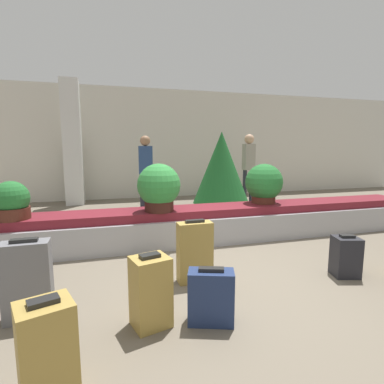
{
  "coord_description": "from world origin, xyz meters",
  "views": [
    {
      "loc": [
        -1.27,
        -3.05,
        1.47
      ],
      "look_at": [
        0.0,
        1.39,
        0.79
      ],
      "focal_mm": 28.0,
      "sensor_mm": 36.0,
      "label": 1
    }
  ],
  "objects_px": {
    "suitcase_5": "(346,256)",
    "suitcase_1": "(195,252)",
    "suitcase_6": "(27,281)",
    "potted_plant_1": "(11,202)",
    "suitcase_3": "(47,349)",
    "potted_plant_0": "(159,188)",
    "traveler_0": "(249,161)",
    "decorated_tree": "(221,168)",
    "suitcase_2": "(211,297)",
    "traveler_1": "(146,165)",
    "pillar": "(72,143)",
    "potted_plant_2": "(264,184)",
    "suitcase_0": "(151,291)"
  },
  "relations": [
    {
      "from": "suitcase_3",
      "to": "potted_plant_1",
      "type": "bearing_deg",
      "value": 88.26
    },
    {
      "from": "traveler_1",
      "to": "decorated_tree",
      "type": "distance_m",
      "value": 1.83
    },
    {
      "from": "suitcase_0",
      "to": "traveler_1",
      "type": "bearing_deg",
      "value": 67.82
    },
    {
      "from": "suitcase_5",
      "to": "suitcase_6",
      "type": "xyz_separation_m",
      "value": [
        -3.31,
        0.02,
        0.12
      ]
    },
    {
      "from": "suitcase_1",
      "to": "suitcase_3",
      "type": "distance_m",
      "value": 1.78
    },
    {
      "from": "suitcase_0",
      "to": "suitcase_6",
      "type": "height_order",
      "value": "suitcase_6"
    },
    {
      "from": "suitcase_3",
      "to": "decorated_tree",
      "type": "distance_m",
      "value": 5.7
    },
    {
      "from": "pillar",
      "to": "suitcase_3",
      "type": "bearing_deg",
      "value": -86.16
    },
    {
      "from": "potted_plant_2",
      "to": "suitcase_6",
      "type": "bearing_deg",
      "value": -151.04
    },
    {
      "from": "pillar",
      "to": "suitcase_1",
      "type": "distance_m",
      "value": 5.75
    },
    {
      "from": "potted_plant_0",
      "to": "decorated_tree",
      "type": "relative_size",
      "value": 0.38
    },
    {
      "from": "suitcase_2",
      "to": "potted_plant_1",
      "type": "xyz_separation_m",
      "value": [
        -2.02,
        2.13,
        0.54
      ]
    },
    {
      "from": "suitcase_2",
      "to": "suitcase_3",
      "type": "distance_m",
      "value": 1.26
    },
    {
      "from": "potted_plant_0",
      "to": "traveler_0",
      "type": "height_order",
      "value": "traveler_0"
    },
    {
      "from": "pillar",
      "to": "suitcase_0",
      "type": "xyz_separation_m",
      "value": [
        1.13,
        -6.05,
        -1.3
      ]
    },
    {
      "from": "suitcase_1",
      "to": "suitcase_5",
      "type": "distance_m",
      "value": 1.75
    },
    {
      "from": "suitcase_6",
      "to": "potted_plant_0",
      "type": "height_order",
      "value": "potted_plant_0"
    },
    {
      "from": "suitcase_6",
      "to": "potted_plant_1",
      "type": "distance_m",
      "value": 1.78
    },
    {
      "from": "suitcase_0",
      "to": "suitcase_3",
      "type": "distance_m",
      "value": 0.88
    },
    {
      "from": "suitcase_6",
      "to": "pillar",
      "type": "bearing_deg",
      "value": 90.34
    },
    {
      "from": "potted_plant_1",
      "to": "traveler_0",
      "type": "bearing_deg",
      "value": 31.98
    },
    {
      "from": "suitcase_0",
      "to": "potted_plant_2",
      "type": "height_order",
      "value": "potted_plant_2"
    },
    {
      "from": "suitcase_1",
      "to": "potted_plant_2",
      "type": "xyz_separation_m",
      "value": [
        1.66,
        1.47,
        0.53
      ]
    },
    {
      "from": "traveler_1",
      "to": "suitcase_2",
      "type": "bearing_deg",
      "value": -90.39
    },
    {
      "from": "traveler_0",
      "to": "decorated_tree",
      "type": "height_order",
      "value": "decorated_tree"
    },
    {
      "from": "suitcase_3",
      "to": "suitcase_5",
      "type": "distance_m",
      "value": 3.13
    },
    {
      "from": "suitcase_2",
      "to": "potted_plant_0",
      "type": "height_order",
      "value": "potted_plant_0"
    },
    {
      "from": "suitcase_6",
      "to": "traveler_0",
      "type": "relative_size",
      "value": 0.39
    },
    {
      "from": "suitcase_1",
      "to": "suitcase_2",
      "type": "relative_size",
      "value": 1.43
    },
    {
      "from": "suitcase_5",
      "to": "potted_plant_1",
      "type": "height_order",
      "value": "potted_plant_1"
    },
    {
      "from": "suitcase_5",
      "to": "suitcase_0",
      "type": "bearing_deg",
      "value": -155.76
    },
    {
      "from": "suitcase_5",
      "to": "decorated_tree",
      "type": "bearing_deg",
      "value": 105.46
    },
    {
      "from": "suitcase_5",
      "to": "suitcase_1",
      "type": "bearing_deg",
      "value": -175.95
    },
    {
      "from": "decorated_tree",
      "to": "potted_plant_2",
      "type": "bearing_deg",
      "value": -91.24
    },
    {
      "from": "traveler_1",
      "to": "pillar",
      "type": "bearing_deg",
      "value": 149.1
    },
    {
      "from": "suitcase_1",
      "to": "potted_plant_0",
      "type": "height_order",
      "value": "potted_plant_0"
    },
    {
      "from": "suitcase_3",
      "to": "suitcase_5",
      "type": "height_order",
      "value": "suitcase_3"
    },
    {
      "from": "potted_plant_1",
      "to": "decorated_tree",
      "type": "bearing_deg",
      "value": 30.37
    },
    {
      "from": "potted_plant_1",
      "to": "potted_plant_2",
      "type": "xyz_separation_m",
      "value": [
        3.77,
        0.15,
        0.1
      ]
    },
    {
      "from": "suitcase_6",
      "to": "potted_plant_1",
      "type": "relative_size",
      "value": 1.42
    },
    {
      "from": "suitcase_1",
      "to": "potted_plant_2",
      "type": "relative_size",
      "value": 1.05
    },
    {
      "from": "suitcase_3",
      "to": "traveler_0",
      "type": "xyz_separation_m",
      "value": [
        4.12,
        5.65,
        0.84
      ]
    },
    {
      "from": "pillar",
      "to": "suitcase_1",
      "type": "bearing_deg",
      "value": -72.13
    },
    {
      "from": "potted_plant_0",
      "to": "suitcase_3",
      "type": "bearing_deg",
      "value": -113.65
    },
    {
      "from": "suitcase_2",
      "to": "suitcase_1",
      "type": "bearing_deg",
      "value": 102.35
    },
    {
      "from": "potted_plant_0",
      "to": "potted_plant_2",
      "type": "bearing_deg",
      "value": 5.42
    },
    {
      "from": "decorated_tree",
      "to": "traveler_0",
      "type": "bearing_deg",
      "value": 37.0
    },
    {
      "from": "suitcase_5",
      "to": "potted_plant_2",
      "type": "relative_size",
      "value": 0.73
    },
    {
      "from": "pillar",
      "to": "potted_plant_2",
      "type": "relative_size",
      "value": 4.78
    },
    {
      "from": "decorated_tree",
      "to": "suitcase_6",
      "type": "bearing_deg",
      "value": -130.28
    }
  ]
}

